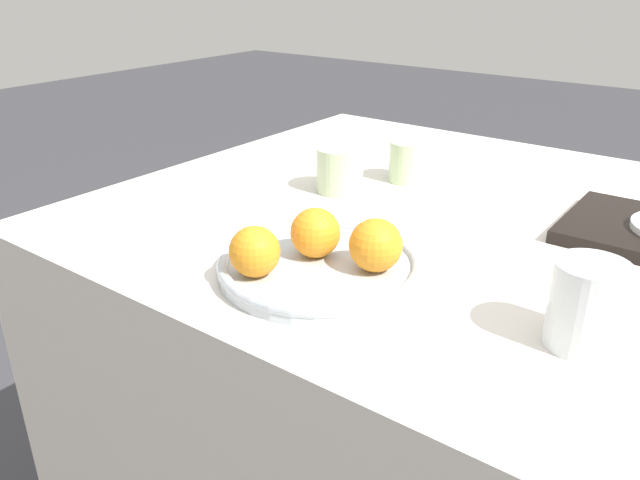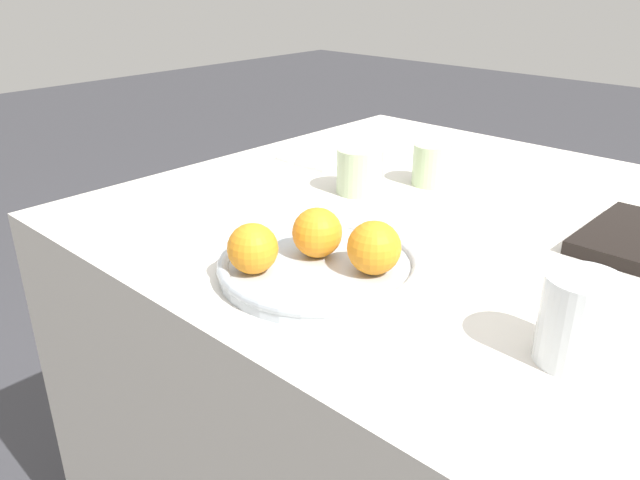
{
  "view_description": "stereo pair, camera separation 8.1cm",
  "coord_description": "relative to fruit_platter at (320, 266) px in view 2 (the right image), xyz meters",
  "views": [
    {
      "loc": [
        0.3,
        -0.9,
        1.15
      ],
      "look_at": [
        -0.14,
        -0.31,
        0.82
      ],
      "focal_mm": 35.0,
      "sensor_mm": 36.0,
      "label": 1
    },
    {
      "loc": [
        0.36,
        -0.85,
        1.15
      ],
      "look_at": [
        -0.14,
        -0.31,
        0.82
      ],
      "focal_mm": 35.0,
      "sensor_mm": 36.0,
      "label": 2
    }
  ],
  "objects": [
    {
      "name": "table",
      "position": [
        0.14,
        0.31,
        -0.4
      ],
      "size": [
        1.33,
        1.0,
        0.77
      ],
      "color": "silver",
      "rests_on": "ground_plane"
    },
    {
      "name": "fruit_platter",
      "position": [
        0.0,
        0.0,
        0.0
      ],
      "size": [
        0.27,
        0.27,
        0.03
      ],
      "color": "#B2BCC6",
      "rests_on": "table"
    },
    {
      "name": "orange_0",
      "position": [
        0.07,
        0.03,
        0.04
      ],
      "size": [
        0.07,
        0.07,
        0.07
      ],
      "color": "orange",
      "rests_on": "fruit_platter"
    },
    {
      "name": "orange_1",
      "position": [
        -0.04,
        -0.08,
        0.04
      ],
      "size": [
        0.06,
        0.06,
        0.06
      ],
      "color": "orange",
      "rests_on": "fruit_platter"
    },
    {
      "name": "orange_2",
      "position": [
        -0.02,
        0.01,
        0.04
      ],
      "size": [
        0.07,
        0.07,
        0.07
      ],
      "color": "orange",
      "rests_on": "fruit_platter"
    },
    {
      "name": "water_glass",
      "position": [
        0.32,
        0.03,
        0.04
      ],
      "size": [
        0.08,
        0.08,
        0.1
      ],
      "color": "silver",
      "rests_on": "table"
    },
    {
      "name": "cup_0",
      "position": [
        -0.17,
        0.29,
        0.03
      ],
      "size": [
        0.08,
        0.08,
        0.08
      ],
      "color": "#B7CC9E",
      "rests_on": "table"
    },
    {
      "name": "cup_1",
      "position": [
        -0.1,
        0.41,
        0.03
      ],
      "size": [
        0.07,
        0.07,
        0.08
      ],
      "color": "#B7CC9E",
      "rests_on": "table"
    },
    {
      "name": "napkin",
      "position": [
        -0.36,
        0.39,
        -0.01
      ],
      "size": [
        0.14,
        0.15,
        0.01
      ],
      "color": "white",
      "rests_on": "table"
    }
  ]
}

